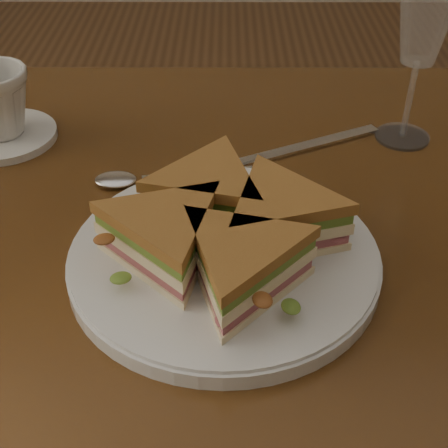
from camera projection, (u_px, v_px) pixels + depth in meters
name	position (u px, v px, depth m)	size (l,w,h in m)	color
table	(199.00, 293.00, 0.71)	(1.20, 0.80, 0.75)	#39200C
plate	(224.00, 258.00, 0.60)	(0.30, 0.30, 0.02)	silver
sandwich_wedges	(224.00, 228.00, 0.58)	(0.28, 0.28, 0.06)	#FFEABC
crisps_mound	(224.00, 232.00, 0.58)	(0.09, 0.09, 0.05)	orange
spoon	(136.00, 179.00, 0.71)	(0.18, 0.05, 0.01)	silver
knife	(299.00, 149.00, 0.77)	(0.20, 0.11, 0.00)	silver
wine_glass	(425.00, 21.00, 0.70)	(0.07, 0.07, 0.21)	white
saucer	(4.00, 136.00, 0.79)	(0.13, 0.13, 0.01)	silver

